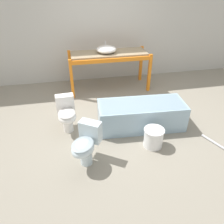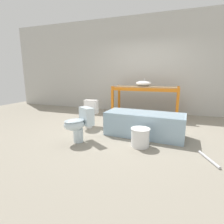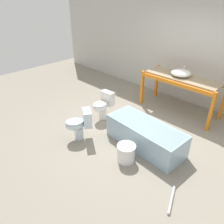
# 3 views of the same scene
# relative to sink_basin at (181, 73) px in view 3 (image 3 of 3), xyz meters

# --- Properties ---
(ground_plane) EXTENTS (12.00, 12.00, 0.00)m
(ground_plane) POSITION_rel_sink_basin_xyz_m (-0.01, -1.29, -1.03)
(ground_plane) COLOR gray
(warehouse_wall_rear) EXTENTS (10.80, 0.08, 3.20)m
(warehouse_wall_rear) POSITION_rel_sink_basin_xyz_m (-0.01, 0.72, 0.57)
(warehouse_wall_rear) COLOR beige
(warehouse_wall_rear) RESTS_ON ground_plane
(shelving_rack) EXTENTS (1.98, 0.76, 0.95)m
(shelving_rack) POSITION_rel_sink_basin_xyz_m (0.06, 0.01, -0.22)
(shelving_rack) COLOR orange
(shelving_rack) RESTS_ON ground_plane
(sink_basin) EXTENTS (0.48, 0.46, 0.24)m
(sink_basin) POSITION_rel_sink_basin_xyz_m (0.00, 0.00, 0.00)
(sink_basin) COLOR white
(sink_basin) RESTS_ON shelving_rack
(bathtub_main) EXTENTS (1.67, 0.75, 0.50)m
(bathtub_main) POSITION_rel_sink_basin_xyz_m (0.35, -1.80, -0.74)
(bathtub_main) COLOR #99B7CC
(bathtub_main) RESTS_ON ground_plane
(toilet_near) EXTENTS (0.36, 0.57, 0.66)m
(toilet_near) POSITION_rel_sink_basin_xyz_m (-1.05, -1.65, -0.66)
(toilet_near) COLOR white
(toilet_near) RESTS_ON ground_plane
(toilet_far) EXTENTS (0.58, 0.64, 0.66)m
(toilet_far) POSITION_rel_sink_basin_xyz_m (-0.78, -2.57, -0.66)
(toilet_far) COLOR silver
(toilet_far) RESTS_ON ground_plane
(bucket_white) EXTENTS (0.35, 0.35, 0.34)m
(bucket_white) POSITION_rel_sink_basin_xyz_m (0.38, -2.40, -0.85)
(bucket_white) COLOR white
(bucket_white) RESTS_ON ground_plane
(loose_pipe) EXTENTS (0.24, 0.51, 0.04)m
(loose_pipe) POSITION_rel_sink_basin_xyz_m (1.48, -2.58, -1.01)
(loose_pipe) COLOR #B7B7BC
(loose_pipe) RESTS_ON ground_plane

